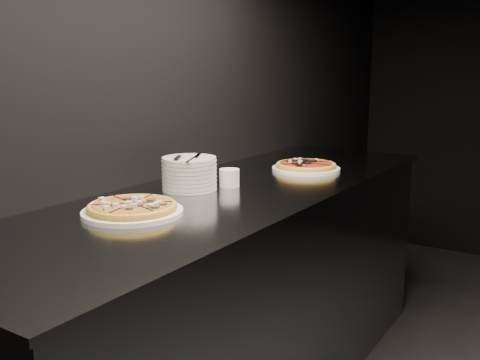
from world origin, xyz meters
The scene contains 7 objects.
wall_left centered at (-2.50, 0.00, 1.40)m, with size 0.02×5.00×2.80m, color black.
counter centered at (-2.13, 0.00, 0.46)m, with size 0.74×2.44×0.92m.
pizza_mushroom centered at (-2.19, -0.53, 0.94)m, with size 0.36×0.36×0.04m.
pizza_tomato centered at (-2.07, 0.48, 0.94)m, with size 0.31×0.31×0.04m.
plate_stack centered at (-2.28, -0.13, 0.98)m, with size 0.21×0.21×0.13m.
cutlery centered at (-2.27, -0.14, 1.05)m, with size 0.09×0.22×0.01m.
ramekin centered at (-2.17, 0.00, 0.96)m, with size 0.08×0.08×0.07m.
Camera 1 is at (-1.00, -1.73, 1.37)m, focal length 40.00 mm.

